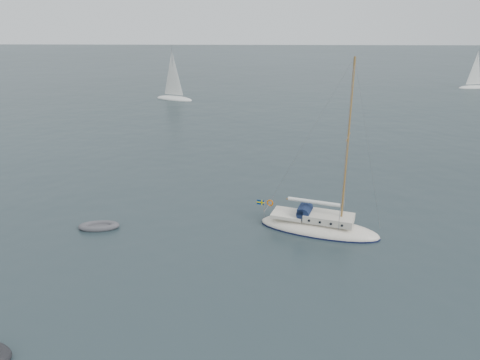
{
  "coord_description": "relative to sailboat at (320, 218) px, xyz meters",
  "views": [
    {
      "loc": [
        -1.2,
        -28.01,
        14.26
      ],
      "look_at": [
        -1.84,
        0.0,
        3.65
      ],
      "focal_mm": 35.0,
      "sensor_mm": 36.0,
      "label": 1
    }
  ],
  "objects": [
    {
      "name": "sailboat",
      "position": [
        0.0,
        0.0,
        0.0
      ],
      "size": [
        8.39,
        2.52,
        11.94
      ],
      "rotation": [
        0.0,
        0.0,
        -0.32
      ],
      "color": "white",
      "rests_on": "ground"
    },
    {
      "name": "distant_yacht_b",
      "position": [
        35.2,
        57.14,
        2.17
      ],
      "size": [
        5.43,
        2.9,
        7.2
      ],
      "rotation": [
        0.0,
        0.0,
        0.2
      ],
      "color": "silver",
      "rests_on": "ground"
    },
    {
      "name": "dinghy",
      "position": [
        -14.82,
        -0.0,
        -0.73
      ],
      "size": [
        2.73,
        1.23,
        0.39
      ],
      "rotation": [
        0.0,
        0.0,
        0.13
      ],
      "color": "#4A4A4E",
      "rests_on": "ground"
    },
    {
      "name": "ground",
      "position": [
        -3.43,
        -0.17,
        -0.9
      ],
      "size": [
        300.0,
        300.0,
        0.0
      ],
      "primitive_type": "plane",
      "color": "black",
      "rests_on": "ground"
    },
    {
      "name": "distant_yacht_c",
      "position": [
        -16.77,
        45.24,
        2.7
      ],
      "size": [
        6.37,
        3.4,
        8.44
      ],
      "rotation": [
        0.0,
        0.0,
        -0.42
      ],
      "color": "silver",
      "rests_on": "ground"
    }
  ]
}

